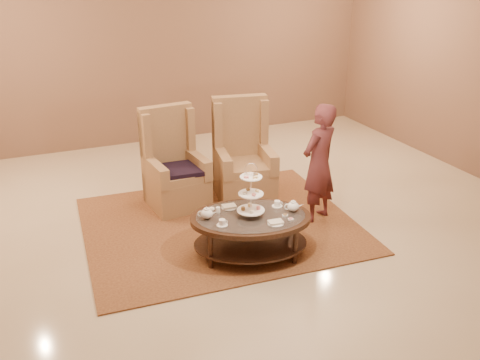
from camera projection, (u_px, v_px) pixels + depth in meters
name	position (u px, v px, depth m)	size (l,w,h in m)	color
ground	(247.00, 236.00, 6.48)	(8.00, 8.00, 0.00)	beige
ceiling	(247.00, 236.00, 6.48)	(8.00, 8.00, 0.02)	silver
wall_back	(154.00, 43.00, 9.19)	(8.00, 0.04, 3.50)	brown
rug	(220.00, 224.00, 6.74)	(3.44, 2.93, 0.02)	brown
tea_table	(251.00, 223.00, 5.91)	(1.55, 1.27, 1.12)	black
armchair_left	(174.00, 173.00, 7.15)	(0.79, 0.81, 1.33)	#A67B4E
armchair_right	(243.00, 165.00, 7.38)	(0.87, 0.89, 1.39)	#A67B4E
person	(319.00, 164.00, 6.61)	(0.66, 0.56, 1.53)	#592628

